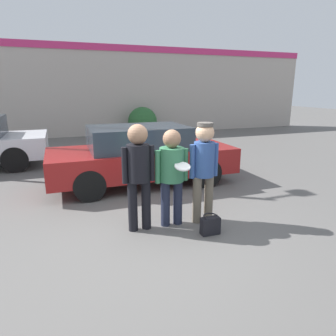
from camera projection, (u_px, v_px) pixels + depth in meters
name	position (u px, v px, depth m)	size (l,w,h in m)	color
ground_plane	(158.00, 231.00, 4.81)	(56.00, 56.00, 0.00)	#5B5956
storefront_building	(86.00, 90.00, 13.92)	(24.00, 0.22, 4.20)	#B2A89E
person_left	(138.00, 169.00, 4.61)	(0.52, 0.35, 1.70)	black
person_middle_with_frisbee	(172.00, 170.00, 4.80)	(0.57, 0.59, 1.60)	#1E2338
person_right	(204.00, 164.00, 4.91)	(0.51, 0.34, 1.69)	#665B4C
parked_car_near	(141.00, 155.00, 7.06)	(4.27, 1.77, 1.37)	maroon
shrub	(143.00, 122.00, 14.31)	(1.38, 1.38, 1.38)	#285B2D
handbag	(210.00, 225.00, 4.67)	(0.30, 0.23, 0.31)	black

